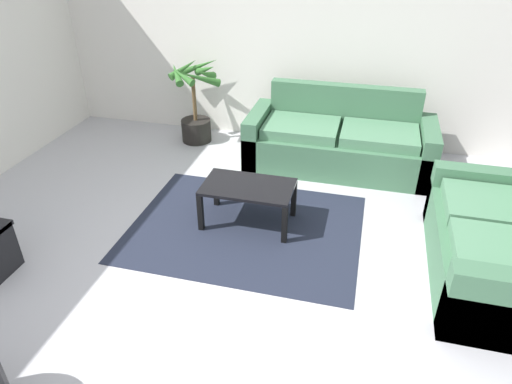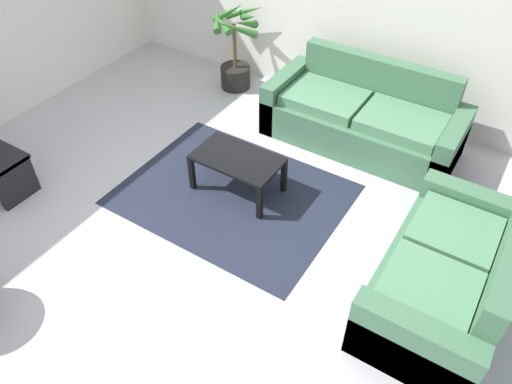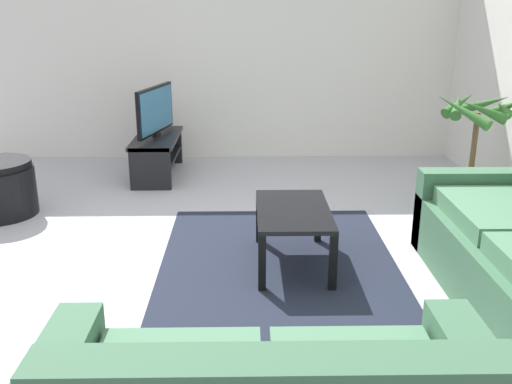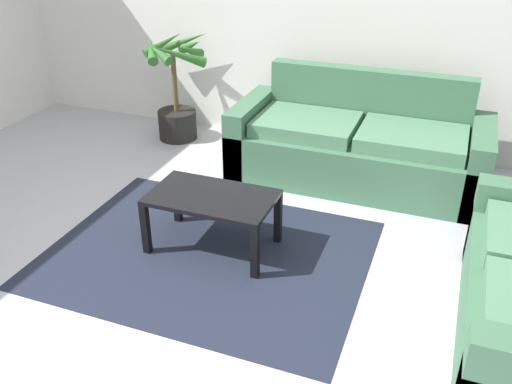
{
  "view_description": "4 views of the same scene",
  "coord_description": "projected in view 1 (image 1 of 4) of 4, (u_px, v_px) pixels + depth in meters",
  "views": [
    {
      "loc": [
        1.12,
        -2.78,
        2.59
      ],
      "look_at": [
        0.23,
        0.71,
        0.44
      ],
      "focal_mm": 32.18,
      "sensor_mm": 36.0,
      "label": 1
    },
    {
      "loc": [
        2.29,
        -2.25,
        3.4
      ],
      "look_at": [
        0.63,
        0.38,
        0.57
      ],
      "focal_mm": 34.3,
      "sensor_mm": 36.0,
      "label": 2
    },
    {
      "loc": [
        3.94,
        0.51,
        1.79
      ],
      "look_at": [
        0.25,
        0.57,
        0.59
      ],
      "focal_mm": 40.61,
      "sensor_mm": 36.0,
      "label": 3
    },
    {
      "loc": [
        1.59,
        -2.17,
        2.25
      ],
      "look_at": [
        0.54,
        0.58,
        0.66
      ],
      "focal_mm": 38.93,
      "sensor_mm": 36.0,
      "label": 4
    }
  ],
  "objects": [
    {
      "name": "ground_plane",
      "position": [
        209.0,
        275.0,
        3.88
      ],
      "size": [
        6.6,
        6.6,
        0.0
      ],
      "primitive_type": "plane",
      "color": "#B2B2B7"
    },
    {
      "name": "wall_back",
      "position": [
        284.0,
        35.0,
        5.68
      ],
      "size": [
        6.0,
        0.06,
        2.7
      ],
      "primitive_type": "cube",
      "color": "silver",
      "rests_on": "ground"
    },
    {
      "name": "couch_main",
      "position": [
        339.0,
        143.0,
        5.44
      ],
      "size": [
        2.15,
        0.9,
        0.9
      ],
      "color": "#3F6B4C",
      "rests_on": "ground"
    },
    {
      "name": "couch_loveseat",
      "position": [
        497.0,
        247.0,
        3.72
      ],
      "size": [
        0.9,
        1.69,
        0.9
      ],
      "color": "#3F6B4C",
      "rests_on": "ground"
    },
    {
      "name": "coffee_table",
      "position": [
        248.0,
        191.0,
        4.37
      ],
      "size": [
        0.86,
        0.51,
        0.42
      ],
      "color": "black",
      "rests_on": "ground"
    },
    {
      "name": "area_rug",
      "position": [
        246.0,
        227.0,
        4.47
      ],
      "size": [
        2.2,
        1.7,
        0.01
      ],
      "primitive_type": "cube",
      "color": "#1E2333",
      "rests_on": "ground"
    },
    {
      "name": "potted_palm",
      "position": [
        195.0,
        107.0,
        5.99
      ],
      "size": [
        0.75,
        0.76,
        1.08
      ],
      "color": "black",
      "rests_on": "ground"
    }
  ]
}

